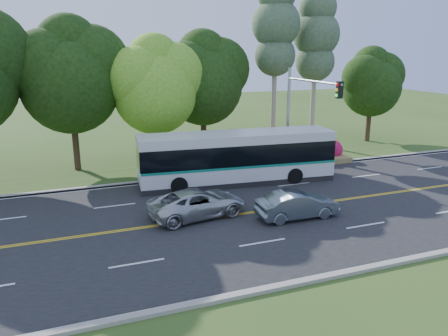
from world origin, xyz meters
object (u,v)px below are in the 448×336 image
object	(u,v)px
transit_bus	(237,158)
suv	(198,203)
traffic_signal	(303,105)
sedan	(297,205)

from	to	relation	value
transit_bus	suv	distance (m)	6.22
traffic_signal	suv	bearing A→B (deg)	-150.65
traffic_signal	sedan	world-z (taller)	traffic_signal
suv	traffic_signal	bearing A→B (deg)	-69.34
transit_bus	sedan	world-z (taller)	transit_bus
sedan	suv	distance (m)	5.00
transit_bus	sedan	distance (m)	6.70
traffic_signal	transit_bus	size ratio (longest dim) A/B	0.56
suv	sedan	bearing A→B (deg)	-121.66
transit_bus	traffic_signal	bearing A→B (deg)	8.10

